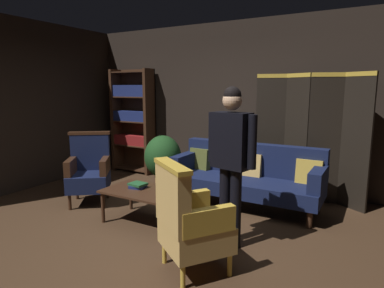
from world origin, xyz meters
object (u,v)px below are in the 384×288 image
Objects in this scene: coffee_table at (144,194)px; book_navy_cloth at (138,186)px; folding_screen at (310,136)px; armchair_gilt_accent at (189,221)px; armchair_wing_left at (89,170)px; standing_figure at (231,152)px; potted_plant at (163,158)px; bookshelf at (133,119)px; velvet_couch at (248,174)px; book_green_cloth at (138,184)px.

coffee_table is 5.43× the size of book_navy_cloth.
book_navy_cloth is (-1.74, -1.87, -0.55)m from folding_screen.
armchair_gilt_accent is 2.41m from armchair_wing_left.
standing_figure is 2.28m from potted_plant.
potted_plant is at bearing -164.21° from folding_screen.
bookshelf is at bearing 132.13° from coffee_table.
armchair_wing_left is 2.42m from standing_figure.
velvet_couch is 1.51m from potted_plant.
velvet_couch is at bearing -1.42° from potted_plant.
book_navy_cloth is (-0.13, 0.04, 0.06)m from coffee_table.
bookshelf reaches higher than potted_plant.
coffee_table is (-1.61, -1.91, -0.61)m from folding_screen.
book_navy_cloth is 0.03m from book_green_cloth.
folding_screen reaches higher than coffee_table.
armchair_gilt_accent is at bearing -100.08° from standing_figure.
velvet_couch is at bearing 54.02° from coffee_table.
book_green_cloth is (-1.31, 0.08, -0.55)m from standing_figure.
standing_figure reaches higher than potted_plant.
armchair_wing_left is at bearing 157.94° from armchair_gilt_accent.
armchair_wing_left is at bearing -117.56° from potted_plant.
armchair_gilt_accent is 0.86m from standing_figure.
folding_screen is 3.30m from armchair_wing_left.
bookshelf is 1.99m from armchair_wing_left.
folding_screen is at bearing 77.51° from standing_figure.
book_navy_cloth reaches higher than coffee_table.
standing_figure is 8.23× the size of book_green_cloth.
folding_screen reaches higher than velvet_couch.
armchair_gilt_accent is 0.61× the size of standing_figure.
bookshelf is at bearing 136.74° from armchair_gilt_accent.
armchair_gilt_accent is at bearing -31.92° from book_green_cloth.
book_green_cloth is (-0.13, 0.04, 0.10)m from coffee_table.
potted_plant is (-2.21, -0.63, -0.46)m from folding_screen.
standing_figure is (1.18, -0.04, 0.65)m from coffee_table.
folding_screen is at bearing 46.99° from book_green_cloth.
book_navy_cloth is (-1.03, -1.21, -0.02)m from velvet_couch.
velvet_couch is 1.59m from book_green_cloth.
bookshelf is at bearing 149.58° from potted_plant.
coffee_table is at bearing -64.97° from potted_plant.
bookshelf reaches higher than standing_figure.
folding_screen reaches higher than book_green_cloth.
velvet_couch is at bearing -136.96° from folding_screen.
folding_screen is 1.11m from velvet_couch.
armchair_wing_left is 1.14× the size of potted_plant.
armchair_gilt_accent is at bearing -85.30° from velvet_couch.
bookshelf is 2.25× the size of potted_plant.
armchair_gilt_accent is at bearing -33.56° from coffee_table.
coffee_table is 1.28m from armchair_gilt_accent.
armchair_wing_left is 1.22m from potted_plant.
armchair_wing_left is (-1.17, 0.20, 0.12)m from coffee_table.
armchair_gilt_accent is at bearing -22.06° from armchair_wing_left.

